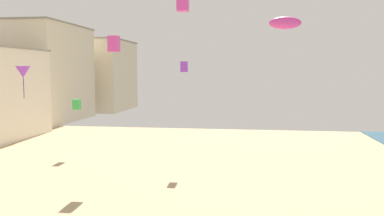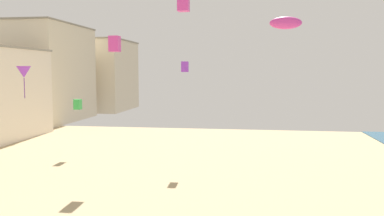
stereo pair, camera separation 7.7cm
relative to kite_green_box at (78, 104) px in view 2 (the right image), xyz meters
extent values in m
cube|color=beige|center=(-18.60, 28.40, 3.32)|extent=(10.89, 19.97, 18.24)
cube|color=gray|center=(-18.60, 28.40, 12.59)|extent=(11.11, 20.37, 0.30)
cube|color=beige|center=(-18.60, 51.37, 2.67)|extent=(16.95, 19.05, 16.94)
cube|color=gray|center=(-18.60, 51.37, 11.28)|extent=(17.29, 19.43, 0.30)
cube|color=green|center=(0.00, 0.00, 0.00)|extent=(0.75, 0.75, 1.19)
cube|color=#DB3D9E|center=(13.90, -8.61, 9.80)|extent=(0.98, 0.98, 1.53)
cube|color=#DB3D9E|center=(6.73, -6.14, 6.46)|extent=(0.96, 0.96, 1.51)
cone|color=purple|center=(2.86, -15.52, 3.77)|extent=(1.07, 1.07, 0.87)
cylinder|color=#63278B|center=(2.86, -15.52, 2.56)|extent=(0.06, 0.06, 1.55)
cube|color=purple|center=(12.91, -1.81, 4.29)|extent=(0.71, 0.71, 1.11)
ellipsoid|color=#DB3D9E|center=(22.41, -11.46, 7.55)|extent=(2.47, 0.69, 0.96)
camera|label=1|loc=(19.62, -43.23, 3.82)|focal=36.97mm
camera|label=2|loc=(19.69, -43.22, 3.82)|focal=36.97mm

